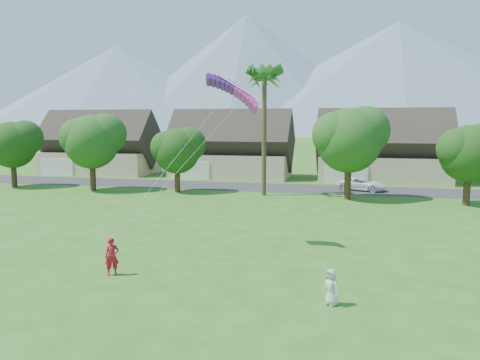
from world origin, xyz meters
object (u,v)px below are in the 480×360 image
(kite_flyer, at_px, (112,257))
(parafoil_kite, at_px, (234,90))
(parked_car, at_px, (362,184))
(watcher, at_px, (331,287))

(kite_flyer, relative_size, parafoil_kite, 0.53)
(parked_car, height_order, parafoil_kite, parafoil_kite)
(watcher, distance_m, parafoil_kite, 12.72)
(parked_car, relative_size, parafoil_kite, 1.46)
(watcher, bearing_deg, parked_car, 127.03)
(parked_car, distance_m, parafoil_kite, 26.90)
(watcher, height_order, parafoil_kite, parafoil_kite)
(kite_flyer, bearing_deg, watcher, -42.55)
(parked_car, xyz_separation_m, parafoil_kite, (-7.66, -24.43, 8.25))
(watcher, bearing_deg, parafoil_kite, 167.18)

